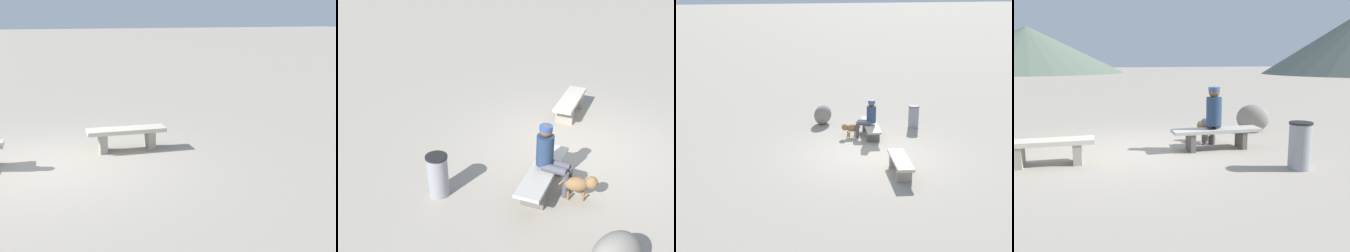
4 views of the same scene
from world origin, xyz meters
The scene contains 6 objects.
ground centered at (0.00, 0.00, -0.03)m, with size 210.00×210.00×0.06m, color #9E9384.
bench_left centered at (-1.59, -0.37, 0.31)m, with size 1.60×0.66×0.44m.
bench_right centered at (1.62, -0.51, 0.32)m, with size 1.86×0.72×0.43m.
seated_person centered at (1.58, -0.40, 0.72)m, with size 0.42×0.67×1.28m.
dog centered at (1.74, 0.17, 0.31)m, with size 0.30×0.67×0.46m.
trash_bin centered at (2.22, -2.27, 0.40)m, with size 0.39×0.39×0.79m.
Camera 2 is at (7.83, 0.36, 4.55)m, focal length 44.79 mm.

